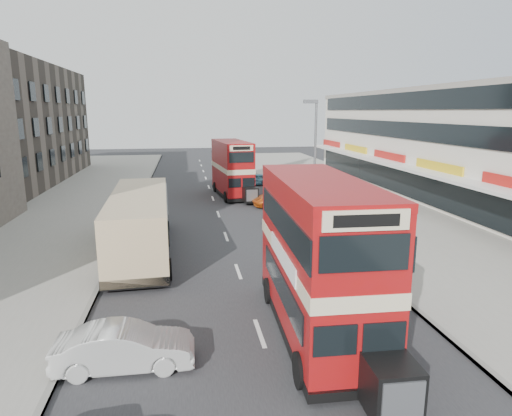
{
  "coord_description": "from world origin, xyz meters",
  "views": [
    {
      "loc": [
        -2.34,
        -11.6,
        7.39
      ],
      "look_at": [
        0.5,
        5.88,
        3.5
      ],
      "focal_mm": 31.14,
      "sensor_mm": 36.0,
      "label": 1
    }
  ],
  "objects_px": {
    "car_left_front": "(125,347)",
    "car_right_b": "(281,199)",
    "bus_main": "(319,257)",
    "coach": "(140,221)",
    "bus_second": "(232,168)",
    "pedestrian_near": "(363,214)",
    "car_right_a": "(296,215)",
    "car_right_c": "(254,179)",
    "cyclist": "(278,207)",
    "pedestrian_far": "(303,178)",
    "street_lamp": "(314,150)"
  },
  "relations": [
    {
      "from": "car_right_a",
      "to": "cyclist",
      "type": "bearing_deg",
      "value": -168.19
    },
    {
      "from": "car_right_a",
      "to": "pedestrian_far",
      "type": "bearing_deg",
      "value": 157.35
    },
    {
      "from": "bus_main",
      "to": "bus_second",
      "type": "bearing_deg",
      "value": -87.88
    },
    {
      "from": "pedestrian_near",
      "to": "car_right_a",
      "type": "bearing_deg",
      "value": -29.91
    },
    {
      "from": "pedestrian_near",
      "to": "car_left_front",
      "type": "bearing_deg",
      "value": 44.61
    },
    {
      "from": "car_right_a",
      "to": "car_right_b",
      "type": "height_order",
      "value": "car_right_b"
    },
    {
      "from": "car_left_front",
      "to": "pedestrian_near",
      "type": "bearing_deg",
      "value": -42.59
    },
    {
      "from": "pedestrian_near",
      "to": "cyclist",
      "type": "relative_size",
      "value": 0.83
    },
    {
      "from": "car_right_a",
      "to": "car_left_front",
      "type": "bearing_deg",
      "value": -35.96
    },
    {
      "from": "street_lamp",
      "to": "bus_second",
      "type": "distance_m",
      "value": 10.39
    },
    {
      "from": "street_lamp",
      "to": "car_right_c",
      "type": "relative_size",
      "value": 2.31
    },
    {
      "from": "pedestrian_far",
      "to": "car_right_c",
      "type": "bearing_deg",
      "value": 156.18
    },
    {
      "from": "street_lamp",
      "to": "car_left_front",
      "type": "distance_m",
      "value": 20.86
    },
    {
      "from": "bus_main",
      "to": "car_right_a",
      "type": "bearing_deg",
      "value": -99.78
    },
    {
      "from": "car_right_a",
      "to": "car_right_c",
      "type": "height_order",
      "value": "car_right_a"
    },
    {
      "from": "bus_main",
      "to": "coach",
      "type": "height_order",
      "value": "bus_main"
    },
    {
      "from": "bus_second",
      "to": "pedestrian_far",
      "type": "xyz_separation_m",
      "value": [
        7.07,
        2.46,
        -1.4
      ]
    },
    {
      "from": "street_lamp",
      "to": "coach",
      "type": "height_order",
      "value": "street_lamp"
    },
    {
      "from": "pedestrian_far",
      "to": "cyclist",
      "type": "relative_size",
      "value": 0.9
    },
    {
      "from": "bus_second",
      "to": "pedestrian_near",
      "type": "bearing_deg",
      "value": 112.88
    },
    {
      "from": "car_left_front",
      "to": "car_right_a",
      "type": "height_order",
      "value": "car_left_front"
    },
    {
      "from": "bus_second",
      "to": "car_right_c",
      "type": "height_order",
      "value": "bus_second"
    },
    {
      "from": "cyclist",
      "to": "car_left_front",
      "type": "bearing_deg",
      "value": -113.66
    },
    {
      "from": "pedestrian_far",
      "to": "cyclist",
      "type": "xyz_separation_m",
      "value": [
        -4.7,
        -10.7,
        -0.38
      ]
    },
    {
      "from": "bus_main",
      "to": "car_right_a",
      "type": "relative_size",
      "value": 2.18
    },
    {
      "from": "car_right_b",
      "to": "pedestrian_near",
      "type": "distance_m",
      "value": 8.39
    },
    {
      "from": "bus_second",
      "to": "coach",
      "type": "height_order",
      "value": "bus_second"
    },
    {
      "from": "coach",
      "to": "car_right_c",
      "type": "height_order",
      "value": "coach"
    },
    {
      "from": "bus_main",
      "to": "coach",
      "type": "distance_m",
      "value": 11.93
    },
    {
      "from": "car_right_b",
      "to": "pedestrian_far",
      "type": "bearing_deg",
      "value": 153.52
    },
    {
      "from": "bus_main",
      "to": "pedestrian_far",
      "type": "distance_m",
      "value": 28.56
    },
    {
      "from": "bus_main",
      "to": "cyclist",
      "type": "distance_m",
      "value": 17.23
    },
    {
      "from": "street_lamp",
      "to": "pedestrian_far",
      "type": "xyz_separation_m",
      "value": [
        2.36,
        11.42,
        -3.72
      ]
    },
    {
      "from": "coach",
      "to": "car_right_b",
      "type": "xyz_separation_m",
      "value": [
        9.83,
        10.23,
        -1.11
      ]
    },
    {
      "from": "car_left_front",
      "to": "pedestrian_far",
      "type": "relative_size",
      "value": 2.19
    },
    {
      "from": "coach",
      "to": "cyclist",
      "type": "relative_size",
      "value": 5.55
    },
    {
      "from": "bus_second",
      "to": "pedestrian_far",
      "type": "relative_size",
      "value": 4.69
    },
    {
      "from": "pedestrian_near",
      "to": "cyclist",
      "type": "distance_m",
      "value": 6.37
    },
    {
      "from": "car_left_front",
      "to": "pedestrian_far",
      "type": "xyz_separation_m",
      "value": [
        13.1,
        28.83,
        0.4
      ]
    },
    {
      "from": "car_left_front",
      "to": "cyclist",
      "type": "xyz_separation_m",
      "value": [
        8.4,
        18.13,
        0.02
      ]
    },
    {
      "from": "car_right_c",
      "to": "cyclist",
      "type": "distance_m",
      "value": 13.57
    },
    {
      "from": "street_lamp",
      "to": "car_left_front",
      "type": "height_order",
      "value": "street_lamp"
    },
    {
      "from": "car_right_a",
      "to": "pedestrian_far",
      "type": "xyz_separation_m",
      "value": [
        3.95,
        13.05,
        0.44
      ]
    },
    {
      "from": "street_lamp",
      "to": "cyclist",
      "type": "distance_m",
      "value": 4.78
    },
    {
      "from": "car_left_front",
      "to": "car_right_b",
      "type": "distance_m",
      "value": 23.22
    },
    {
      "from": "car_left_front",
      "to": "car_right_a",
      "type": "distance_m",
      "value": 18.24
    },
    {
      "from": "street_lamp",
      "to": "pedestrian_near",
      "type": "xyz_separation_m",
      "value": [
        2.26,
        -3.67,
        -3.79
      ]
    },
    {
      "from": "street_lamp",
      "to": "car_right_a",
      "type": "height_order",
      "value": "street_lamp"
    },
    {
      "from": "bus_main",
      "to": "coach",
      "type": "relative_size",
      "value": 0.83
    },
    {
      "from": "car_right_b",
      "to": "pedestrian_near",
      "type": "relative_size",
      "value": 2.7
    }
  ]
}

